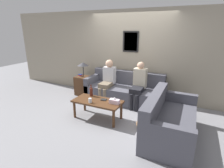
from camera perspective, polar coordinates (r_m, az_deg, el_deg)
The scene contains 13 objects.
ground_plane at distance 4.84m, azimuth 1.70°, elevation -7.64°, with size 16.00×16.00×0.00m, color gray.
wall_back at distance 5.34m, azimuth 6.14°, elevation 9.36°, with size 9.00×0.08×2.60m.
couch_main at distance 5.16m, azimuth 4.04°, elevation -2.35°, with size 2.21×0.87×0.85m.
couch_side at distance 3.70m, azimuth 17.94°, elevation -11.75°, with size 0.87×1.69×0.85m.
coffee_table at distance 4.16m, azimuth -4.75°, elevation -6.24°, with size 1.16×0.55×0.45m.
side_table_with_lamp at distance 5.71m, azimuth -9.52°, elevation 0.28°, with size 0.43×0.41×1.06m.
wine_bottle at distance 4.39m, azimuth -6.81°, elevation -2.52°, with size 0.08×0.08×0.29m.
drinking_glass at distance 4.03m, azimuth -7.16°, elevation -5.34°, with size 0.08×0.08×0.11m.
book_stack at distance 4.16m, azimuth -2.73°, elevation -5.13°, with size 0.14×0.12×0.02m.
tissue_box at distance 3.95m, azimuth 0.82°, elevation -5.69°, with size 0.23×0.12×0.15m.
person_left at distance 5.12m, azimuth -1.42°, elevation 1.77°, with size 0.34×0.62×1.20m.
person_right at distance 4.77m, azimuth 8.68°, elevation 0.26°, with size 0.34×0.64×1.22m.
teddy_bear at distance 3.87m, azimuth 9.58°, elevation -12.30°, with size 0.22×0.22×0.35m.
Camera 1 is at (1.75, -4.00, 2.08)m, focal length 28.00 mm.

